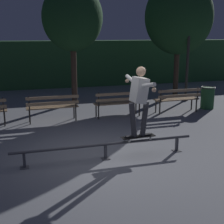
{
  "coord_description": "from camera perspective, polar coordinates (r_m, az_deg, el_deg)",
  "views": [
    {
      "loc": [
        -1.74,
        -6.61,
        2.71
      ],
      "look_at": [
        0.38,
        0.62,
        0.85
      ],
      "focal_mm": 51.54,
      "sensor_mm": 36.0,
      "label": 1
    }
  ],
  "objects": [
    {
      "name": "park_bench_right_center",
      "position": [
        10.52,
        1.18,
        1.95
      ],
      "size": [
        1.6,
        0.43,
        0.88
      ],
      "color": "#282623",
      "rests_on": "ground"
    },
    {
      "name": "grind_rail",
      "position": [
        7.08,
        -1.16,
        -6.15
      ],
      "size": [
        4.08,
        0.18,
        0.37
      ],
      "color": "#47474C",
      "rests_on": "ground"
    },
    {
      "name": "park_bench_left_center",
      "position": [
        10.09,
        -10.5,
        1.21
      ],
      "size": [
        1.6,
        0.43,
        0.88
      ],
      "color": "#282623",
      "rests_on": "ground"
    },
    {
      "name": "lamp_post_right",
      "position": [
        13.29,
        13.46,
        12.52
      ],
      "size": [
        0.32,
        0.32,
        3.9
      ],
      "color": "#282623",
      "rests_on": "ground"
    },
    {
      "name": "trash_can",
      "position": [
        12.26,
        16.58,
        2.49
      ],
      "size": [
        0.52,
        0.52,
        0.8
      ],
      "color": "#23562D",
      "rests_on": "ground"
    },
    {
      "name": "skateboarder",
      "position": [
        7.02,
        4.87,
        2.88
      ],
      "size": [
        0.63,
        1.41,
        1.56
      ],
      "color": "black",
      "rests_on": "skateboard"
    },
    {
      "name": "hedge_backdrop",
      "position": [
        16.8,
        -10.46,
        8.36
      ],
      "size": [
        24.0,
        1.2,
        2.32
      ],
      "primitive_type": "cube",
      "color": "#2D5B33",
      "rests_on": "ground"
    },
    {
      "name": "skateboard",
      "position": [
        7.26,
        4.7,
        -4.39
      ],
      "size": [
        0.79,
        0.26,
        0.09
      ],
      "color": "black",
      "rests_on": "grind_rail"
    },
    {
      "name": "tree_behind_benches",
      "position": [
        12.56,
        -7.04,
        16.25
      ],
      "size": [
        2.27,
        2.27,
        4.52
      ],
      "color": "#3D2D23",
      "rests_on": "ground"
    },
    {
      "name": "ground_plane",
      "position": [
        7.35,
        -1.53,
        -7.76
      ],
      "size": [
        90.0,
        90.0,
        0.0
      ],
      "primitive_type": "plane",
      "color": "slate"
    },
    {
      "name": "tree_far_right",
      "position": [
        14.41,
        11.75,
        16.19
      ],
      "size": [
        2.87,
        2.87,
        4.95
      ],
      "color": "#3D2D23",
      "rests_on": "ground"
    },
    {
      "name": "park_bench_rightmost",
      "position": [
        11.34,
        11.58,
        2.54
      ],
      "size": [
        1.6,
        0.43,
        0.88
      ],
      "color": "#282623",
      "rests_on": "ground"
    }
  ]
}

